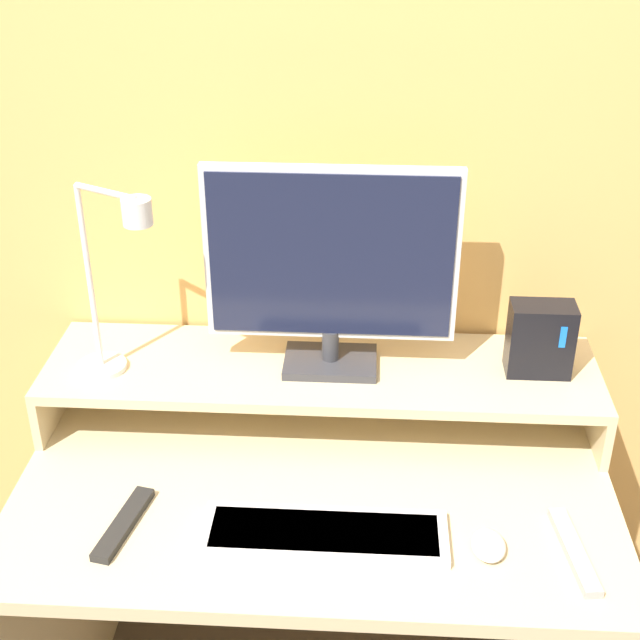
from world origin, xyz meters
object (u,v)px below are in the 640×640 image
(monitor, at_px, (331,265))
(desk_lamp, at_px, (114,281))
(keyboard, at_px, (324,534))
(mouse, at_px, (488,545))
(remote_control, at_px, (124,524))
(remote_secondary, at_px, (574,551))
(router_dock, at_px, (540,339))

(monitor, bearing_deg, desk_lamp, -170.15)
(monitor, bearing_deg, keyboard, -88.71)
(monitor, xyz_separation_m, desk_lamp, (-0.42, -0.07, -0.01))
(monitor, relative_size, keyboard, 1.13)
(monitor, height_order, mouse, monitor)
(mouse, height_order, remote_control, mouse)
(keyboard, bearing_deg, remote_control, 178.96)
(desk_lamp, distance_m, remote_secondary, 1.00)
(keyboard, height_order, remote_secondary, keyboard)
(remote_secondary, bearing_deg, monitor, 139.10)
(remote_secondary, bearing_deg, mouse, -179.79)
(desk_lamp, distance_m, router_dock, 0.87)
(keyboard, relative_size, remote_control, 2.26)
(monitor, height_order, keyboard, monitor)
(desk_lamp, relative_size, remote_secondary, 1.92)
(router_dock, bearing_deg, desk_lamp, -174.96)
(router_dock, distance_m, remote_secondary, 0.45)
(desk_lamp, distance_m, remote_control, 0.47)
(keyboard, xyz_separation_m, mouse, (0.29, -0.01, 0.00))
(router_dock, bearing_deg, monitor, -179.71)
(mouse, bearing_deg, remote_control, 178.16)
(monitor, relative_size, remote_secondary, 2.36)
(keyboard, bearing_deg, desk_lamp, 144.45)
(router_dock, bearing_deg, remote_secondary, -86.69)
(monitor, bearing_deg, mouse, -52.49)
(desk_lamp, distance_m, mouse, 0.87)
(keyboard, distance_m, remote_control, 0.37)
(router_dock, distance_m, remote_control, 0.90)
(mouse, relative_size, remote_control, 0.43)
(desk_lamp, xyz_separation_m, mouse, (0.72, -0.32, -0.35))
(desk_lamp, height_order, router_dock, desk_lamp)
(mouse, bearing_deg, monitor, 127.51)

